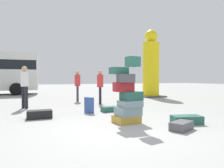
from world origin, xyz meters
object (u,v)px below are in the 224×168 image
suitcase_tower (127,98)px  yellow_dummy_statue (151,67)px  suitcase_black_behind_tower (40,114)px  suitcase_teal_upright_blue (187,120)px  person_bearded_onlooker (25,83)px  suitcase_charcoal_white_trunk (181,126)px  suitcase_navy_foreground_near (89,105)px  person_passerby_in_red (78,83)px  person_tourist_with_camera (100,84)px  suitcase_teal_left_side (111,109)px

suitcase_tower → yellow_dummy_statue: yellow_dummy_statue is taller
suitcase_tower → suitcase_black_behind_tower: (-2.16, 1.59, -0.57)m
suitcase_teal_upright_blue → person_bearded_onlooker: size_ratio=0.45×
suitcase_black_behind_tower → suitcase_teal_upright_blue: size_ratio=0.93×
suitcase_black_behind_tower → suitcase_charcoal_white_trunk: size_ratio=1.20×
suitcase_navy_foreground_near → person_passerby_in_red: 3.86m
suitcase_tower → suitcase_black_behind_tower: size_ratio=2.45×
suitcase_black_behind_tower → person_passerby_in_red: person_passerby_in_red is taller
suitcase_tower → person_bearded_onlooker: 4.74m
suitcase_teal_upright_blue → suitcase_navy_foreground_near: (-1.89, 2.68, 0.16)m
person_bearded_onlooker → person_tourist_with_camera: 3.29m
suitcase_tower → suitcase_navy_foreground_near: suitcase_tower is taller
suitcase_teal_left_side → person_tourist_with_camera: size_ratio=0.42×
person_tourist_with_camera → person_passerby_in_red: person_passerby_in_red is taller
suitcase_teal_upright_blue → suitcase_charcoal_white_trunk: (-0.57, -0.43, -0.01)m
suitcase_teal_upright_blue → suitcase_teal_left_side: suitcase_teal_upright_blue is taller
suitcase_black_behind_tower → suitcase_navy_foreground_near: (1.66, 0.34, 0.15)m
yellow_dummy_statue → suitcase_black_behind_tower: bearing=-146.9°
suitcase_navy_foreground_near → person_tourist_with_camera: bearing=42.6°
person_tourist_with_camera → yellow_dummy_statue: 5.03m
suitcase_navy_foreground_near → person_bearded_onlooker: (-2.09, 2.03, 0.75)m
suitcase_tower → suitcase_teal_left_side: 2.02m
suitcase_tower → suitcase_teal_upright_blue: (1.39, -0.75, -0.58)m
suitcase_navy_foreground_near → person_passerby_in_red: (0.49, 3.76, 0.70)m
suitcase_black_behind_tower → suitcase_charcoal_white_trunk: (2.98, -2.77, -0.03)m
suitcase_tower → yellow_dummy_statue: 8.22m
person_passerby_in_red → yellow_dummy_statue: bearing=109.5°
suitcase_black_behind_tower → suitcase_tower: bearing=-35.4°
suitcase_navy_foreground_near → suitcase_charcoal_white_trunk: bearing=-85.3°
suitcase_teal_upright_blue → suitcase_navy_foreground_near: size_ratio=1.41×
suitcase_charcoal_white_trunk → person_passerby_in_red: (-0.83, 6.86, 0.88)m
suitcase_tower → suitcase_black_behind_tower: 2.74m
person_bearded_onlooker → yellow_dummy_statue: yellow_dummy_statue is taller
suitcase_tower → person_passerby_in_red: suitcase_tower is taller
suitcase_teal_upright_blue → person_bearded_onlooker: bearing=145.0°
suitcase_black_behind_tower → person_tourist_with_camera: size_ratio=0.45×
suitcase_teal_left_side → suitcase_black_behind_tower: bearing=-173.3°
person_bearded_onlooker → person_tourist_with_camera: size_ratio=1.06×
suitcase_teal_upright_blue → suitcase_navy_foreground_near: suitcase_navy_foreground_near is taller
suitcase_teal_left_side → suitcase_navy_foreground_near: (-0.82, 0.03, 0.18)m
suitcase_tower → suitcase_charcoal_white_trunk: suitcase_tower is taller
suitcase_teal_upright_blue → suitcase_teal_left_side: size_ratio=1.14×
suitcase_tower → suitcase_teal_upright_blue: size_ratio=2.28×
suitcase_black_behind_tower → suitcase_teal_left_side: 2.50m
suitcase_charcoal_white_trunk → person_tourist_with_camera: 5.33m
person_passerby_in_red → yellow_dummy_statue: yellow_dummy_statue is taller
suitcase_teal_upright_blue → suitcase_navy_foreground_near: bearing=140.0°
suitcase_teal_left_side → person_passerby_in_red: size_ratio=0.42×
suitcase_navy_foreground_near → person_passerby_in_red: size_ratio=0.34×
person_passerby_in_red → person_tourist_with_camera: bearing=36.2°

